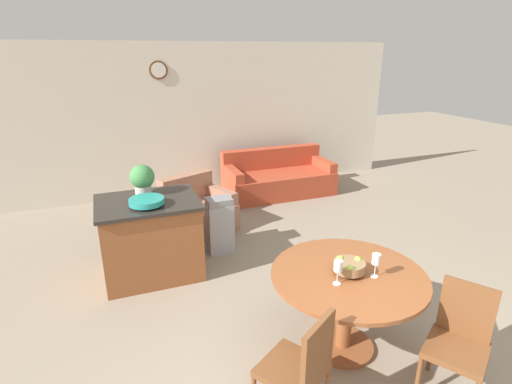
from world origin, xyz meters
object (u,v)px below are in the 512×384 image
armchair (198,212)px  fruit_bowl (349,266)px  dining_table (347,291)px  dining_chair_near_left (302,365)px  couch (278,179)px  potted_plant (142,179)px  kitchen_island (151,238)px  teal_bowl (147,201)px  wine_glass_right (376,260)px  wine_glass_left (338,267)px  dining_chair_near_right (460,337)px  trash_bin (220,225)px

armchair → fruit_bowl: bearing=-100.5°
dining_table → dining_chair_near_left: bearing=-142.8°
couch → potted_plant: bearing=-144.5°
kitchen_island → potted_plant: bearing=93.2°
fruit_bowl → armchair: bearing=101.7°
kitchen_island → fruit_bowl: bearing=-53.6°
teal_bowl → potted_plant: potted_plant is taller
fruit_bowl → dining_table: bearing=-100.0°
dining_chair_near_left → armchair: (0.09, 3.54, -0.23)m
wine_glass_right → dining_table: bearing=144.7°
dining_chair_near_left → wine_glass_right: wine_glass_right is taller
dining_chair_near_left → dining_table: bearing=4.8°
kitchen_island → wine_glass_left: bearing=-58.6°
dining_chair_near_left → couch: size_ratio=0.46×
fruit_bowl → armchair: size_ratio=0.24×
wine_glass_right → teal_bowl: (-1.61, 1.89, 0.06)m
couch → wine_glass_left: bearing=-108.1°
wine_glass_left → couch: size_ratio=0.11×
dining_chair_near_right → kitchen_island: size_ratio=0.80×
teal_bowl → wine_glass_left: bearing=-56.0°
dining_chair_near_left → potted_plant: bearing=72.6°
trash_bin → couch: (1.66, 1.84, -0.10)m
potted_plant → dining_chair_near_right: bearing=-55.5°
kitchen_island → couch: size_ratio=0.58×
dining_chair_near_right → wine_glass_left: 1.03m
wine_glass_right → trash_bin: wine_glass_right is taller
kitchen_island → armchair: (0.80, 1.07, -0.20)m
dining_chair_near_left → wine_glass_right: bearing=-6.9°
potted_plant → couch: size_ratio=0.18×
teal_bowl → armchair: 1.65m
wine_glass_left → wine_glass_right: size_ratio=1.00×
dining_table → wine_glass_right: size_ratio=6.28×
wine_glass_left → trash_bin: 2.38m
potted_plant → trash_bin: potted_plant is taller
trash_bin → armchair: (-0.11, 0.82, -0.10)m
couch → dining_chair_near_right: bearing=-97.6°
dining_chair_near_left → fruit_bowl: (0.71, 0.54, 0.34)m
wine_glass_left → potted_plant: potted_plant is taller
dining_chair_near_left → teal_bowl: (-0.73, 2.31, 0.49)m
dining_table → wine_glass_left: (-0.18, -0.10, 0.33)m
wine_glass_left → couch: bearing=72.2°
dining_chair_near_left → trash_bin: (0.20, 2.72, -0.13)m
kitchen_island → potted_plant: (-0.01, 0.23, 0.66)m
dining_table → trash_bin: (-0.51, 2.18, -0.22)m
dining_chair_near_left → fruit_bowl: bearing=4.8°
dining_chair_near_left → wine_glass_right: 1.06m
fruit_bowl → teal_bowl: 2.29m
dining_chair_near_right → kitchen_island: (-1.96, 2.65, -0.03)m
wine_glass_left → trash_bin: bearing=98.2°
dining_chair_near_right → armchair: bearing=-15.0°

